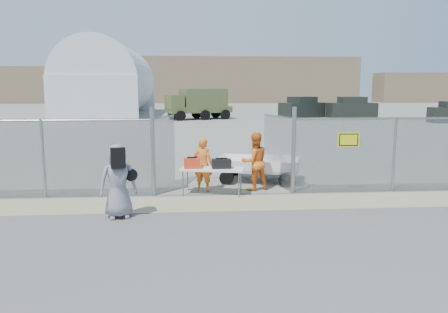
{
  "coord_description": "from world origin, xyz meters",
  "views": [
    {
      "loc": [
        -0.92,
        -10.2,
        3.04
      ],
      "look_at": [
        0.0,
        2.0,
        1.1
      ],
      "focal_mm": 35.0,
      "sensor_mm": 36.0,
      "label": 1
    }
  ],
  "objects": [
    {
      "name": "quonset_hangar",
      "position": [
        -10.0,
        40.0,
        4.0
      ],
      "size": [
        9.0,
        18.0,
        8.0
      ],
      "primitive_type": null,
      "color": "silver",
      "rests_on": "ground"
    },
    {
      "name": "parked_vehicle_near",
      "position": [
        10.35,
        33.71,
        1.04
      ],
      "size": [
        5.02,
        3.91,
        2.07
      ],
      "primitive_type": null,
      "rotation": [
        0.0,
        0.0,
        0.47
      ],
      "color": "black",
      "rests_on": "ground"
    },
    {
      "name": "ground",
      "position": [
        0.0,
        0.0,
        0.0
      ],
      "size": [
        160.0,
        160.0,
        0.0
      ],
      "primitive_type": "plane",
      "color": "#414141"
    },
    {
      "name": "orange_bag",
      "position": [
        -0.91,
        2.08,
        0.9
      ],
      "size": [
        0.47,
        0.31,
        0.29
      ],
      "primitive_type": "cube",
      "rotation": [
        0.0,
        0.0,
        0.02
      ],
      "color": "red",
      "rests_on": "folding_table"
    },
    {
      "name": "visitor",
      "position": [
        -2.64,
        -0.07,
        0.88
      ],
      "size": [
        0.97,
        0.75,
        1.75
      ],
      "primitive_type": "imported",
      "rotation": [
        0.0,
        0.0,
        0.25
      ],
      "color": "gray",
      "rests_on": "ground"
    },
    {
      "name": "security_worker_left",
      "position": [
        -0.58,
        2.45,
        0.8
      ],
      "size": [
        0.69,
        0.58,
        1.59
      ],
      "primitive_type": "imported",
      "rotation": [
        0.0,
        0.0,
        2.74
      ],
      "color": "orange",
      "rests_on": "ground"
    },
    {
      "name": "folding_table",
      "position": [
        -0.33,
        2.06,
        0.38
      ],
      "size": [
        1.91,
        1.1,
        0.76
      ],
      "primitive_type": null,
      "rotation": [
        0.0,
        0.0,
        -0.21
      ],
      "color": "white",
      "rests_on": "ground"
    },
    {
      "name": "distant_hills",
      "position": [
        5.0,
        78.0,
        4.5
      ],
      "size": [
        140.0,
        6.0,
        9.0
      ],
      "primitive_type": null,
      "color": "#7F684F",
      "rests_on": "ground"
    },
    {
      "name": "military_truck",
      "position": [
        -0.17,
        32.04,
        1.46
      ],
      "size": [
        6.52,
        4.21,
        2.92
      ],
      "primitive_type": null,
      "rotation": [
        0.0,
        0.0,
        0.35
      ],
      "color": "#4F5C30",
      "rests_on": "ground"
    },
    {
      "name": "chain_link_fence",
      "position": [
        0.0,
        2.0,
        1.1
      ],
      "size": [
        40.0,
        0.2,
        2.2
      ],
      "primitive_type": null,
      "color": "gray",
      "rests_on": "ground"
    },
    {
      "name": "tarmac_inside",
      "position": [
        0.0,
        42.0,
        0.01
      ],
      "size": [
        160.0,
        80.0,
        0.01
      ],
      "primitive_type": "cube",
      "color": "gray",
      "rests_on": "ground"
    },
    {
      "name": "black_duffel",
      "position": [
        -0.07,
        2.02,
        0.89
      ],
      "size": [
        0.55,
        0.33,
        0.26
      ],
      "primitive_type": "cube",
      "rotation": [
        0.0,
        0.0,
        0.03
      ],
      "color": "black",
      "rests_on": "folding_table"
    },
    {
      "name": "dirt_strip",
      "position": [
        0.0,
        1.0,
        0.01
      ],
      "size": [
        44.0,
        1.6,
        0.01
      ],
      "primitive_type": "cube",
      "color": "tan",
      "rests_on": "ground"
    },
    {
      "name": "utility_trailer",
      "position": [
        1.26,
        3.69,
        0.41
      ],
      "size": [
        3.73,
        2.58,
        0.82
      ],
      "primitive_type": null,
      "rotation": [
        0.0,
        0.0,
        -0.27
      ],
      "color": "white",
      "rests_on": "ground"
    },
    {
      "name": "parked_vehicle_mid",
      "position": [
        15.09,
        32.48,
        1.04
      ],
      "size": [
        4.63,
        2.14,
        2.08
      ],
      "primitive_type": null,
      "rotation": [
        0.0,
        0.0,
        0.01
      ],
      "color": "black",
      "rests_on": "ground"
    },
    {
      "name": "security_worker_right",
      "position": [
        0.95,
        2.45,
        0.87
      ],
      "size": [
        1.0,
        0.87,
        1.73
      ],
      "primitive_type": "imported",
      "rotation": [
        0.0,
        0.0,
        3.43
      ],
      "color": "orange",
      "rests_on": "ground"
    }
  ]
}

